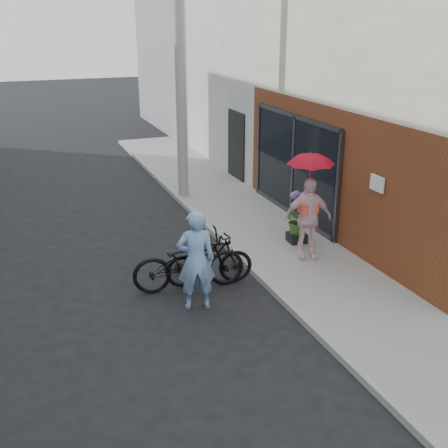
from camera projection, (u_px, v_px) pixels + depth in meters
ground at (226, 302)px, 10.02m from camera, size 80.00×80.00×0.00m
sidewalk at (281, 243)px, 12.46m from camera, size 2.20×24.00×0.12m
curb at (233, 251)px, 12.06m from camera, size 0.12×24.00×0.12m
plaster_building at (325, 57)px, 19.12m from camera, size 8.00×6.00×7.00m
east_building_far at (244, 47)px, 25.23m from camera, size 8.00×8.00×7.00m
utility_pole at (180, 70)px, 14.41m from camera, size 0.28×0.28×7.00m
officer at (196, 260)px, 9.53m from camera, size 0.73×0.56×1.80m
bike_left at (189, 262)px, 10.34m from camera, size 2.16×0.95×1.10m
bike_right at (209, 260)px, 10.52m from camera, size 1.72×0.70×1.00m
kimono_woman at (307, 218)px, 11.33m from camera, size 1.06×0.64×1.69m
parasol at (311, 159)px, 10.90m from camera, size 0.89×0.89×0.78m
planter at (297, 237)px, 12.36m from camera, size 0.40×0.40×0.20m
potted_plant at (297, 220)px, 12.22m from camera, size 0.56×0.48×0.62m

